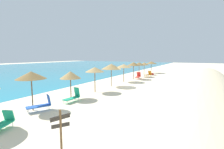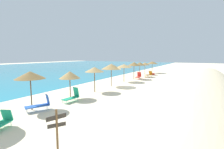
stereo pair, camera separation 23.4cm
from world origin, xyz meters
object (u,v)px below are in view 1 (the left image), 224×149
object	(u,v)px
lounge_chair_1	(138,76)
beach_umbrella_3	(95,70)
beach_umbrella_1	(31,75)
beach_umbrella_2	(70,75)
wooden_signpost	(61,127)
beach_umbrella_6	(134,64)
beach_umbrella_7	(139,64)
beach_umbrella_5	(124,66)
lounge_chair_2	(148,74)
lounge_chair_4	(3,122)
lounge_chair_3	(73,96)
beach_umbrella_8	(144,64)
beach_umbrella_9	(151,63)
beach_umbrella_4	(111,67)
lounge_chair_0	(41,104)
cooler_box	(152,74)

from	to	relation	value
lounge_chair_1	beach_umbrella_3	bearing A→B (deg)	79.68
beach_umbrella_1	beach_umbrella_2	world-z (taller)	beach_umbrella_1
lounge_chair_1	wooden_signpost	distance (m)	22.67
beach_umbrella_6	beach_umbrella_7	size ratio (longest dim) A/B	1.06
beach_umbrella_1	beach_umbrella_5	distance (m)	15.07
wooden_signpost	beach_umbrella_1	bearing A→B (deg)	81.70
lounge_chair_1	lounge_chair_2	bearing A→B (deg)	-111.06
wooden_signpost	lounge_chair_4	bearing A→B (deg)	107.51
beach_umbrella_5	lounge_chair_1	bearing A→B (deg)	-10.14
beach_umbrella_2	lounge_chair_3	distance (m)	2.03
beach_umbrella_3	beach_umbrella_2	bearing A→B (deg)	174.99
beach_umbrella_8	lounge_chair_4	bearing A→B (deg)	-176.99
beach_umbrella_7	beach_umbrella_9	world-z (taller)	beach_umbrella_7
beach_umbrella_4	beach_umbrella_2	bearing A→B (deg)	178.22
beach_umbrella_8	lounge_chair_3	distance (m)	22.87
beach_umbrella_2	beach_umbrella_5	xyz separation A→B (m)	(11.32, -0.09, 0.21)
beach_umbrella_1	lounge_chair_4	xyz separation A→B (m)	(-2.81, -1.49, -2.16)
beach_umbrella_4	beach_umbrella_3	bearing A→B (deg)	-178.86
beach_umbrella_7	wooden_signpost	xyz separation A→B (m)	(-24.87, -5.57, -1.34)
beach_umbrella_1	beach_umbrella_5	size ratio (longest dim) A/B	1.06
beach_umbrella_2	lounge_chair_2	bearing A→B (deg)	-4.97
beach_umbrella_5	beach_umbrella_9	size ratio (longest dim) A/B	1.01
beach_umbrella_4	lounge_chair_1	xyz separation A→B (m)	(8.35, -0.63, -2.13)
beach_umbrella_8	beach_umbrella_5	bearing A→B (deg)	-178.37
lounge_chair_0	lounge_chair_2	xyz separation A→B (m)	(22.49, -1.18, 0.02)
beach_umbrella_5	beach_umbrella_6	xyz separation A→B (m)	(3.45, -0.21, 0.14)
cooler_box	beach_umbrella_7	bearing A→B (deg)	161.53
lounge_chair_1	lounge_chair_3	xyz separation A→B (m)	(-16.19, 0.04, 0.01)
beach_umbrella_3	wooden_signpost	xyz separation A→B (m)	(-10.00, -5.31, -1.38)
cooler_box	lounge_chair_4	bearing A→B (deg)	179.73
beach_umbrella_2	beach_umbrella_3	world-z (taller)	beach_umbrella_3
lounge_chair_3	lounge_chair_4	xyz separation A→B (m)	(-5.96, -0.48, -0.04)
cooler_box	lounge_chair_0	bearing A→B (deg)	177.88
beach_umbrella_2	lounge_chair_0	world-z (taller)	beach_umbrella_2
beach_umbrella_1	beach_umbrella_7	size ratio (longest dim) A/B	1.05
beach_umbrella_8	cooler_box	size ratio (longest dim) A/B	4.34
beach_umbrella_7	lounge_chair_3	xyz separation A→B (m)	(-18.91, -0.77, -1.97)
lounge_chair_2	beach_umbrella_1	bearing A→B (deg)	109.41
beach_umbrella_6	lounge_chair_2	bearing A→B (deg)	-17.85
lounge_chair_4	beach_umbrella_8	bearing A→B (deg)	-109.54
beach_umbrella_3	beach_umbrella_4	world-z (taller)	beach_umbrella_4
beach_umbrella_8	beach_umbrella_6	bearing A→B (deg)	-175.97
beach_umbrella_1	beach_umbrella_4	bearing A→B (deg)	-2.24
beach_umbrella_3	beach_umbrella_7	distance (m)	14.87
beach_umbrella_6	beach_umbrella_8	world-z (taller)	beach_umbrella_6
lounge_chair_3	beach_umbrella_5	bearing A→B (deg)	-82.71
lounge_chair_2	lounge_chair_3	size ratio (longest dim) A/B	0.98
beach_umbrella_6	lounge_chair_1	distance (m)	2.35
beach_umbrella_9	cooler_box	size ratio (longest dim) A/B	4.48
beach_umbrella_4	lounge_chair_3	distance (m)	8.14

